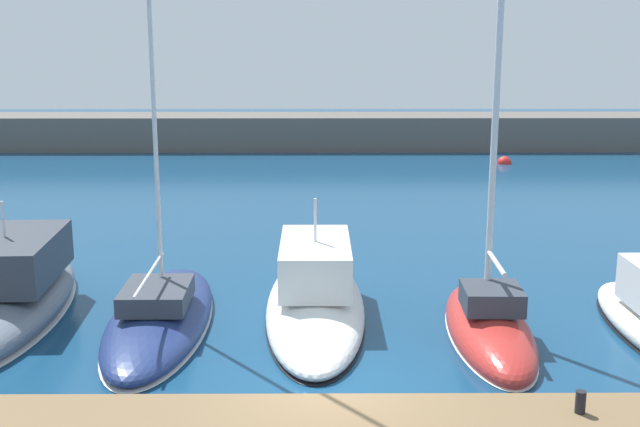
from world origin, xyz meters
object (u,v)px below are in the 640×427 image
mooring_buoy_red (504,163)px  dock_bollard (580,402)px  sailboat_red_fourth (489,326)px  motorboat_slate_nearest (7,293)px  sailboat_navy_second (160,315)px  motorboat_white_third (315,297)px

mooring_buoy_red → dock_bollard: 31.43m
sailboat_red_fourth → motorboat_slate_nearest: bearing=84.1°
mooring_buoy_red → sailboat_red_fourth: bearing=-103.5°
dock_bollard → mooring_buoy_red: bearing=79.8°
sailboat_red_fourth → dock_bollard: size_ratio=23.56×
sailboat_navy_second → dock_bollard: bearing=-122.6°
sailboat_navy_second → sailboat_red_fourth: sailboat_navy_second is taller
motorboat_slate_nearest → sailboat_red_fourth: sailboat_red_fourth is taller
motorboat_slate_nearest → sailboat_navy_second: size_ratio=0.57×
sailboat_navy_second → motorboat_white_third: bearing=-76.1°
sailboat_navy_second → mooring_buoy_red: 29.16m
mooring_buoy_red → motorboat_white_third: bearing=-113.6°
motorboat_white_third → motorboat_slate_nearest: bearing=91.3°
motorboat_white_third → mooring_buoy_red: bearing=-23.6°
sailboat_red_fourth → sailboat_navy_second: bearing=86.1°
motorboat_slate_nearest → motorboat_white_third: (8.22, 0.18, -0.20)m
sailboat_navy_second → motorboat_white_third: (4.00, 1.01, 0.14)m
sailboat_navy_second → sailboat_red_fourth: (8.33, -0.78, -0.01)m
sailboat_red_fourth → mooring_buoy_red: (6.26, 26.02, -0.29)m
motorboat_white_third → sailboat_red_fourth: 4.68m
mooring_buoy_red → dock_bollard: (-5.56, -30.93, 0.62)m
sailboat_navy_second → sailboat_red_fourth: size_ratio=1.51×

